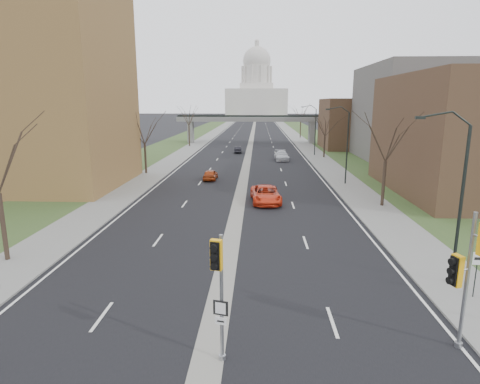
# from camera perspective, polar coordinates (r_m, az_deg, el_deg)

# --- Properties ---
(ground) EXTENTS (700.00, 700.00, 0.00)m
(ground) POSITION_cam_1_polar(r_m,az_deg,el_deg) (16.51, -4.27, -21.14)
(ground) COLOR black
(ground) RESTS_ON ground
(road_surface) EXTENTS (20.00, 600.00, 0.01)m
(road_surface) POSITION_cam_1_polar(r_m,az_deg,el_deg) (163.90, 2.00, 9.33)
(road_surface) COLOR black
(road_surface) RESTS_ON ground
(median_strip) EXTENTS (1.20, 600.00, 0.02)m
(median_strip) POSITION_cam_1_polar(r_m,az_deg,el_deg) (163.90, 2.00, 9.33)
(median_strip) COLOR gray
(median_strip) RESTS_ON ground
(sidewalk_right) EXTENTS (4.00, 600.00, 0.12)m
(sidewalk_right) POSITION_cam_1_polar(r_m,az_deg,el_deg) (164.21, 6.25, 9.29)
(sidewalk_right) COLOR gray
(sidewalk_right) RESTS_ON ground
(sidewalk_left) EXTENTS (4.00, 600.00, 0.12)m
(sidewalk_left) POSITION_cam_1_polar(r_m,az_deg,el_deg) (164.46, -2.24, 9.36)
(sidewalk_left) COLOR gray
(sidewalk_left) RESTS_ON ground
(grass_verge_right) EXTENTS (8.00, 600.00, 0.10)m
(grass_verge_right) POSITION_cam_1_polar(r_m,az_deg,el_deg) (164.69, 8.36, 9.24)
(grass_verge_right) COLOR #2E4921
(grass_verge_right) RESTS_ON ground
(grass_verge_left) EXTENTS (8.00, 600.00, 0.10)m
(grass_verge_left) POSITION_cam_1_polar(r_m,az_deg,el_deg) (165.08, -4.34, 9.34)
(grass_verge_left) COLOR #2E4921
(grass_verge_left) RESTS_ON ground
(apartment_building) EXTENTS (25.00, 16.00, 22.00)m
(apartment_building) POSITION_cam_1_polar(r_m,az_deg,el_deg) (51.75, -30.70, 12.89)
(apartment_building) COLOR olive
(apartment_building) RESTS_ON ground
(commercial_block_near) EXTENTS (16.00, 20.00, 12.00)m
(commercial_block_near) POSITION_cam_1_polar(r_m,az_deg,el_deg) (47.31, 30.88, 6.97)
(commercial_block_near) COLOR brown
(commercial_block_near) RESTS_ON ground
(commercial_block_mid) EXTENTS (18.00, 22.00, 15.00)m
(commercial_block_mid) POSITION_cam_1_polar(r_m,az_deg,el_deg) (70.70, 24.78, 10.07)
(commercial_block_mid) COLOR #5E5B56
(commercial_block_mid) RESTS_ON ground
(commercial_block_far) EXTENTS (14.00, 14.00, 10.00)m
(commercial_block_far) POSITION_cam_1_polar(r_m,az_deg,el_deg) (86.15, 16.40, 9.28)
(commercial_block_far) COLOR brown
(commercial_block_far) RESTS_ON ground
(pedestrian_bridge) EXTENTS (34.00, 3.00, 6.45)m
(pedestrian_bridge) POSITION_cam_1_polar(r_m,az_deg,el_deg) (93.75, 1.54, 9.90)
(pedestrian_bridge) COLOR slate
(pedestrian_bridge) RESTS_ON ground
(capitol) EXTENTS (48.00, 42.00, 55.75)m
(capitol) POSITION_cam_1_polar(r_m,az_deg,el_deg) (333.77, 2.36, 14.15)
(capitol) COLOR beige
(capitol) RESTS_ON ground
(streetlight_near) EXTENTS (2.61, 0.20, 8.70)m
(streetlight_near) POSITION_cam_1_polar(r_m,az_deg,el_deg) (21.80, 27.74, 5.33)
(streetlight_near) COLOR black
(streetlight_near) RESTS_ON sidewalk_right
(streetlight_mid) EXTENTS (2.61, 0.20, 8.70)m
(streetlight_mid) POSITION_cam_1_polar(r_m,az_deg,el_deg) (46.61, 14.20, 9.46)
(streetlight_mid) COLOR black
(streetlight_mid) RESTS_ON sidewalk_right
(streetlight_far) EXTENTS (2.61, 0.20, 8.70)m
(streetlight_far) POSITION_cam_1_polar(r_m,az_deg,el_deg) (72.26, 10.10, 10.61)
(streetlight_far) COLOR black
(streetlight_far) RESTS_ON sidewalk_right
(tree_left_b) EXTENTS (6.75, 6.75, 8.81)m
(tree_left_b) POSITION_cam_1_polar(r_m,az_deg,el_deg) (53.78, -13.51, 9.09)
(tree_left_b) COLOR #382B21
(tree_left_b) RESTS_ON sidewalk_left
(tree_left_c) EXTENTS (7.65, 7.65, 9.99)m
(tree_left_c) POSITION_cam_1_polar(r_m,az_deg,el_deg) (86.92, -7.32, 11.05)
(tree_left_c) COLOR #382B21
(tree_left_c) RESTS_ON sidewalk_left
(tree_right_a) EXTENTS (7.20, 7.20, 9.40)m
(tree_right_a) POSITION_cam_1_polar(r_m,az_deg,el_deg) (37.45, 20.25, 7.93)
(tree_right_a) COLOR #382B21
(tree_right_a) RESTS_ON sidewalk_right
(tree_right_b) EXTENTS (6.30, 6.30, 8.22)m
(tree_right_b) POSITION_cam_1_polar(r_m,az_deg,el_deg) (69.63, 12.05, 9.53)
(tree_right_b) COLOR #382B21
(tree_right_b) RESTS_ON sidewalk_right
(tree_right_c) EXTENTS (7.65, 7.65, 9.99)m
(tree_right_c) POSITION_cam_1_polar(r_m,az_deg,el_deg) (109.23, 8.67, 11.29)
(tree_right_c) COLOR #382B21
(tree_right_c) RESTS_ON sidewalk_right
(signal_pole_median) EXTENTS (0.62, 0.80, 4.78)m
(signal_pole_median) POSITION_cam_1_polar(r_m,az_deg,el_deg) (13.98, -3.05, -12.07)
(signal_pole_median) COLOR gray
(signal_pole_median) RESTS_ON ground
(signal_pole_right) EXTENTS (1.18, 0.90, 5.37)m
(signal_pole_right) POSITION_cam_1_polar(r_m,az_deg,el_deg) (16.76, 29.82, -8.84)
(signal_pole_right) COLOR gray
(signal_pole_right) RESTS_ON ground
(speed_limit_sign) EXTENTS (0.49, 0.05, 2.26)m
(speed_limit_sign) POSITION_cam_1_polar(r_m,az_deg,el_deg) (22.09, 30.63, -9.07)
(speed_limit_sign) COLOR black
(speed_limit_sign) RESTS_ON sidewalk_right
(car_left_near) EXTENTS (1.61, 3.84, 1.30)m
(car_left_near) POSITION_cam_1_polar(r_m,az_deg,el_deg) (48.90, -4.23, 2.49)
(car_left_near) COLOR #9E3612
(car_left_near) RESTS_ON ground
(car_left_far) EXTENTS (1.36, 3.72, 1.22)m
(car_left_far) POSITION_cam_1_polar(r_m,az_deg,el_deg) (75.66, -0.27, 6.06)
(car_left_far) COLOR black
(car_left_far) RESTS_ON ground
(car_right_near) EXTENTS (3.03, 5.79, 1.56)m
(car_right_near) POSITION_cam_1_polar(r_m,az_deg,el_deg) (37.63, 3.67, -0.34)
(car_right_near) COLOR red
(car_right_near) RESTS_ON ground
(car_right_mid) EXTENTS (2.34, 5.32, 1.52)m
(car_right_mid) POSITION_cam_1_polar(r_m,az_deg,el_deg) (65.99, 5.93, 5.17)
(car_right_mid) COLOR silver
(car_right_mid) RESTS_ON ground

